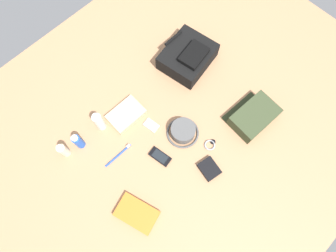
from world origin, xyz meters
name	(u,v)px	position (x,y,z in m)	size (l,w,h in m)	color
ground_plane	(168,129)	(0.00, 0.00, -0.01)	(2.64, 2.02, 0.02)	tan
backpack	(188,57)	(0.39, 0.22, 0.06)	(0.34, 0.30, 0.14)	black
toiletry_pouch	(254,116)	(0.38, -0.30, 0.04)	(0.27, 0.22, 0.08)	#384228
bucket_hat	(183,131)	(0.04, -0.08, 0.03)	(0.18, 0.18, 0.07)	#525252
lotion_bottle	(63,150)	(-0.50, 0.29, 0.06)	(0.05, 0.05, 0.12)	beige
deodorant_spray	(78,141)	(-0.41, 0.27, 0.06)	(0.05, 0.05, 0.13)	blue
toothpaste_tube	(99,122)	(-0.26, 0.27, 0.08)	(0.05, 0.05, 0.16)	white
paperback_novel	(137,214)	(-0.44, -0.22, 0.01)	(0.18, 0.24, 0.03)	orange
cell_phone	(160,157)	(-0.15, -0.09, 0.01)	(0.08, 0.13, 0.01)	black
media_player	(151,125)	(-0.06, 0.08, 0.01)	(0.06, 0.09, 0.01)	#B7B7BC
wristwatch	(210,145)	(0.10, -0.24, 0.01)	(0.07, 0.06, 0.01)	#99999E
toothbrush	(120,154)	(-0.30, 0.08, 0.01)	(0.18, 0.02, 0.02)	blue
wallet	(209,169)	(-0.01, -0.32, 0.01)	(0.09, 0.11, 0.02)	black
folded_towel	(126,115)	(-0.12, 0.23, 0.02)	(0.20, 0.14, 0.04)	#C6B289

